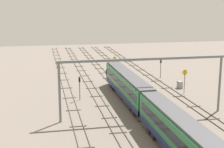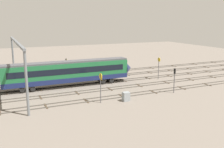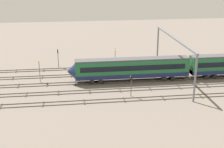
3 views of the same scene
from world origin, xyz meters
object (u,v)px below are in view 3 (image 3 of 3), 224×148
at_px(signal_light_trackside_departure, 58,56).
at_px(relay_cabinet, 99,62).
at_px(speed_sign_mid_trackside, 115,53).
at_px(speed_sign_near_foreground, 39,68).
at_px(signal_light_trackside_approach, 131,82).
at_px(overhead_gantry, 174,47).

height_order(signal_light_trackside_departure, relay_cabinet, signal_light_trackside_departure).
bearing_deg(speed_sign_mid_trackside, speed_sign_near_foreground, 29.51).
bearing_deg(signal_light_trackside_departure, speed_sign_mid_trackside, 179.13).
distance_m(signal_light_trackside_approach, relay_cabinet, 21.36).
distance_m(speed_sign_near_foreground, signal_light_trackside_departure, 10.67).
bearing_deg(signal_light_trackside_departure, relay_cabinet, -176.49).
distance_m(overhead_gantry, speed_sign_mid_trackside, 16.33).
relative_size(overhead_gantry, signal_light_trackside_approach, 6.13).
distance_m(signal_light_trackside_departure, relay_cabinet, 10.03).
height_order(speed_sign_mid_trackside, signal_light_trackside_departure, speed_sign_mid_trackside).
xyz_separation_m(speed_sign_near_foreground, signal_light_trackside_approach, (-17.54, 10.20, -0.32)).
bearing_deg(relay_cabinet, speed_sign_near_foreground, 38.50).
bearing_deg(speed_sign_mid_trackside, relay_cabinet, -11.44).
bearing_deg(signal_light_trackside_departure, signal_light_trackside_approach, 124.55).
bearing_deg(relay_cabinet, speed_sign_mid_trackside, 168.56).
distance_m(signal_light_trackside_approach, signal_light_trackside_departure, 24.58).
distance_m(overhead_gantry, signal_light_trackside_departure, 27.63).
bearing_deg(speed_sign_near_foreground, speed_sign_mid_trackside, -150.49).
bearing_deg(signal_light_trackside_approach, speed_sign_near_foreground, -30.19).
height_order(overhead_gantry, signal_light_trackside_approach, overhead_gantry).
relative_size(speed_sign_mid_trackside, relay_cabinet, 3.24).
relative_size(speed_sign_near_foreground, speed_sign_mid_trackside, 1.01).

